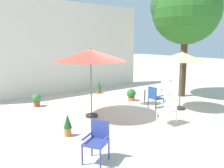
{
  "coord_description": "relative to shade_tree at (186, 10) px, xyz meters",
  "views": [
    {
      "loc": [
        -5.56,
        -6.89,
        2.67
      ],
      "look_at": [
        0.0,
        0.38,
        1.01
      ],
      "focal_mm": 38.08,
      "sensor_mm": 36.0,
      "label": 1
    }
  ],
  "objects": [
    {
      "name": "ground_plane",
      "position": [
        -4.19,
        -0.15,
        -4.11
      ],
      "size": [
        60.0,
        60.0,
        0.0
      ],
      "primitive_type": "plane",
      "color": "beige"
    },
    {
      "name": "villa_facade",
      "position": [
        -4.19,
        4.37,
        -1.78
      ],
      "size": [
        9.59,
        0.3,
        4.67
      ],
      "primitive_type": "cube",
      "color": "silver",
      "rests_on": "ground"
    },
    {
      "name": "shade_tree",
      "position": [
        0.0,
        0.0,
        0.0
      ],
      "size": [
        3.35,
        3.19,
        5.7
      ],
      "color": "#4C321B",
      "rests_on": "ground"
    },
    {
      "name": "patio_umbrella_0",
      "position": [
        -5.36,
        -0.1,
        -1.92
      ],
      "size": [
        2.5,
        2.5,
        2.46
      ],
      "color": "#2D2D2D",
      "rests_on": "ground"
    },
    {
      "name": "patio_umbrella_1",
      "position": [
        -2.05,
        -1.4,
        -2.05
      ],
      "size": [
        1.84,
        1.84,
        2.32
      ],
      "color": "#2D2D2D",
      "rests_on": "ground"
    },
    {
      "name": "cafe_table_0",
      "position": [
        -2.6,
        -0.0,
        -3.62
      ],
      "size": [
        0.68,
        0.68,
        0.71
      ],
      "color": "silver",
      "rests_on": "ground"
    },
    {
      "name": "patio_chair_0",
      "position": [
        -3.75,
        -2.23,
        -3.58
      ],
      "size": [
        0.5,
        0.48,
        0.89
      ],
      "color": "white",
      "rests_on": "ground"
    },
    {
      "name": "patio_chair_1",
      "position": [
        -6.96,
        -2.86,
        -3.58
      ],
      "size": [
        0.67,
        0.66,
        0.91
      ],
      "color": "#374494",
      "rests_on": "ground"
    },
    {
      "name": "patio_chair_2",
      "position": [
        -1.55,
        -0.23,
        -3.59
      ],
      "size": [
        0.65,
        0.64,
        0.92
      ],
      "color": "white",
      "rests_on": "ground"
    },
    {
      "name": "patio_chair_3",
      "position": [
        -2.87,
        -0.81,
        -3.59
      ],
      "size": [
        0.47,
        0.51,
        0.91
      ],
      "color": "#254D91",
      "rests_on": "ground"
    },
    {
      "name": "potted_plant_0",
      "position": [
        -6.85,
        -1.17,
        -3.77
      ],
      "size": [
        0.24,
        0.24,
        0.64
      ],
      "color": "#BF7538",
      "rests_on": "ground"
    },
    {
      "name": "potted_plant_1",
      "position": [
        -2.97,
        2.97,
        -3.78
      ],
      "size": [
        0.29,
        0.29,
        0.65
      ],
      "color": "#A35738",
      "rests_on": "ground"
    },
    {
      "name": "potted_plant_2",
      "position": [
        -6.44,
        2.42,
        -3.8
      ],
      "size": [
        0.36,
        0.36,
        0.54
      ],
      "color": "#AF472A",
      "rests_on": "ground"
    },
    {
      "name": "potted_plant_3",
      "position": [
        -2.67,
        0.78,
        -3.83
      ],
      "size": [
        0.41,
        0.41,
        0.54
      ],
      "color": "#CF6940",
      "rests_on": "ground"
    }
  ]
}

